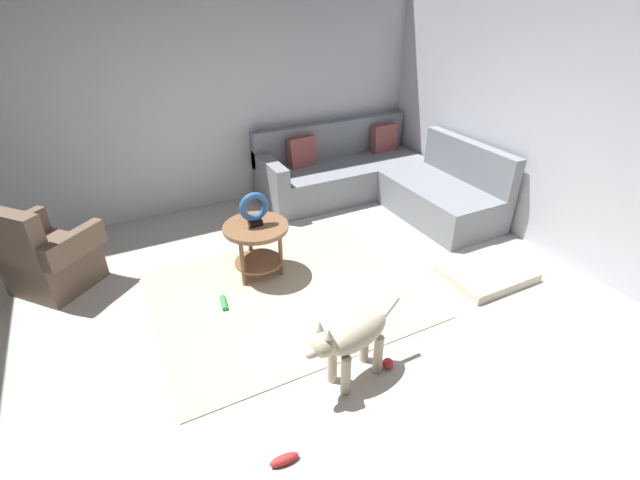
{
  "coord_description": "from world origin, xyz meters",
  "views": [
    {
      "loc": [
        -1.07,
        -2.34,
        2.47
      ],
      "look_at": [
        0.45,
        0.6,
        0.55
      ],
      "focal_mm": 25.11,
      "sensor_mm": 36.0,
      "label": 1
    }
  ],
  "objects": [
    {
      "name": "dog_toy_bone",
      "position": [
        -0.51,
        -0.79,
        0.03
      ],
      "size": [
        0.18,
        0.07,
        0.06
      ],
      "primitive_type": "ellipsoid",
      "rotation": [
        0.0,
        0.0,
        3.08
      ],
      "color": "red",
      "rests_on": "ground_plane"
    },
    {
      "name": "dog_toy_ball",
      "position": [
        0.47,
        -0.45,
        0.04
      ],
      "size": [
        0.08,
        0.08,
        0.08
      ],
      "primitive_type": "sphere",
      "color": "red",
      "rests_on": "ground_plane"
    },
    {
      "name": "dog_toy_rope",
      "position": [
        -0.39,
        0.81,
        0.03
      ],
      "size": [
        0.08,
        0.19,
        0.05
      ],
      "primitive_type": "cylinder",
      "rotation": [
        0.0,
        1.57,
        1.43
      ],
      "color": "green",
      "rests_on": "ground_plane"
    },
    {
      "name": "dog_bed_mat",
      "position": [
        1.98,
        0.08,
        0.04
      ],
      "size": [
        0.8,
        0.6,
        0.09
      ],
      "primitive_type": "cube",
      "color": "beige",
      "rests_on": "ground_plane"
    },
    {
      "name": "wall_back",
      "position": [
        0.0,
        2.94,
        1.35
      ],
      "size": [
        6.0,
        0.12,
        2.7
      ],
      "primitive_type": "cube",
      "color": "silver",
      "rests_on": "ground_plane"
    },
    {
      "name": "side_table",
      "position": [
        0.06,
        1.12,
        0.42
      ],
      "size": [
        0.6,
        0.6,
        0.54
      ],
      "color": "brown",
      "rests_on": "ground_plane"
    },
    {
      "name": "dog",
      "position": [
        0.17,
        -0.41,
        0.38
      ],
      "size": [
        0.84,
        0.32,
        0.63
      ],
      "rotation": [
        0.0,
        0.0,
        1.78
      ],
      "color": "beige",
      "rests_on": "ground_plane"
    },
    {
      "name": "torus_sculpture",
      "position": [
        0.06,
        1.12,
        0.71
      ],
      "size": [
        0.28,
        0.08,
        0.33
      ],
      "color": "black",
      "rests_on": "side_table"
    },
    {
      "name": "sectional_couch",
      "position": [
        1.99,
        2.02,
        0.29
      ],
      "size": [
        2.2,
        2.25,
        0.88
      ],
      "color": "gray",
      "rests_on": "ground_plane"
    },
    {
      "name": "area_rug",
      "position": [
        0.15,
        0.7,
        0.01
      ],
      "size": [
        2.3,
        1.9,
        0.01
      ],
      "primitive_type": "cube",
      "color": "#BCAD93",
      "rests_on": "ground_plane"
    },
    {
      "name": "armchair",
      "position": [
        -1.69,
        1.79,
        0.32
      ],
      "size": [
        0.98,
        1.0,
        0.88
      ],
      "rotation": [
        0.0,
        0.0,
        -0.85
      ],
      "color": "brown",
      "rests_on": "ground_plane"
    },
    {
      "name": "wall_right",
      "position": [
        2.94,
        0.0,
        1.35
      ],
      "size": [
        0.12,
        6.0,
        2.7
      ],
      "primitive_type": "cube",
      "color": "silver",
      "rests_on": "ground_plane"
    },
    {
      "name": "ground_plane",
      "position": [
        0.0,
        0.0,
        -0.05
      ],
      "size": [
        6.0,
        6.0,
        0.1
      ],
      "primitive_type": "cube",
      "color": "beige"
    }
  ]
}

